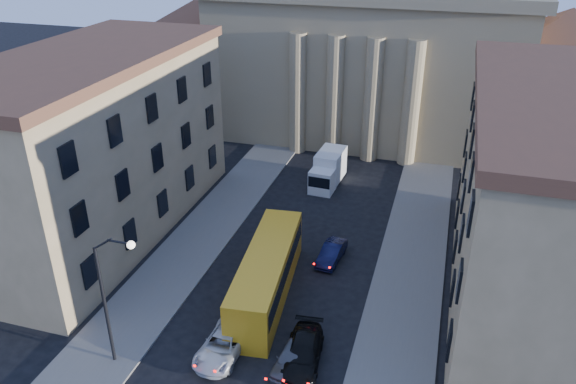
% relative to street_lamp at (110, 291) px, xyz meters
% --- Properties ---
extents(sidewalk_left, '(5.00, 60.00, 0.15)m').
position_rel_street_lamp_xyz_m(sidewalk_left, '(-1.53, 10.00, -5.21)').
color(sidewalk_left, '#605D58').
rests_on(sidewalk_left, ground).
extents(sidewalk_right, '(5.00, 60.00, 0.15)m').
position_rel_street_lamp_xyz_m(sidewalk_right, '(15.47, 10.00, -5.21)').
color(sidewalk_right, '#605D58').
rests_on(sidewalk_right, ground).
extents(church, '(68.02, 28.76, 36.60)m').
position_rel_street_lamp_xyz_m(church, '(6.97, 47.47, 6.59)').
color(church, '#917F59').
rests_on(church, ground).
extents(building_left, '(11.60, 26.60, 14.70)m').
position_rel_street_lamp_xyz_m(building_left, '(-10.03, 14.00, 2.14)').
color(building_left, tan).
rests_on(building_left, ground).
extents(building_right, '(11.60, 26.60, 14.70)m').
position_rel_street_lamp_xyz_m(building_right, '(23.97, 14.00, 2.14)').
color(building_right, tan).
rests_on(building_right, ground).
extents(street_lamp, '(2.62, 0.44, 8.83)m').
position_rel_street_lamp_xyz_m(street_lamp, '(0.00, 0.00, 0.00)').
color(street_lamp, black).
rests_on(street_lamp, ground).
extents(car_left_mid, '(2.53, 5.11, 1.39)m').
position_rel_street_lamp_xyz_m(car_left_mid, '(5.47, 2.48, -4.59)').
color(car_left_mid, silver).
rests_on(car_left_mid, ground).
extents(car_right_mid, '(2.66, 5.36, 1.50)m').
position_rel_street_lamp_xyz_m(car_right_mid, '(10.32, 3.07, -4.54)').
color(car_right_mid, black).
rests_on(car_right_mid, ground).
extents(car_right_far, '(1.97, 4.14, 1.37)m').
position_rel_street_lamp_xyz_m(car_right_far, '(9.77, 2.64, -4.60)').
color(car_right_far, '#4D4E53').
rests_on(car_right_far, ground).
extents(car_right_distant, '(1.80, 4.13, 1.32)m').
position_rel_street_lamp_xyz_m(car_right_distant, '(9.52, 14.31, -4.63)').
color(car_right_distant, black).
rests_on(car_right_distant, ground).
extents(city_bus, '(4.06, 12.51, 3.46)m').
position_rel_street_lamp_xyz_m(city_bus, '(6.17, 8.73, -3.43)').
color(city_bus, gold).
rests_on(city_bus, ground).
extents(box_truck, '(2.61, 5.89, 3.16)m').
position_rel_street_lamp_xyz_m(box_truck, '(6.17, 27.40, -3.79)').
color(box_truck, silver).
rests_on(box_truck, ground).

